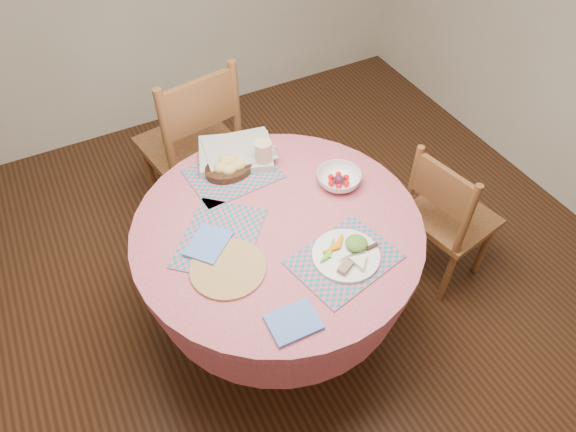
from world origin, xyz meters
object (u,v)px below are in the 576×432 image
wicker_trivet (228,268)px  chair_right (446,216)px  dining_table (278,254)px  latte_mug (264,154)px  chair_back (194,144)px  fruit_bowl (339,179)px  bread_bowl (229,166)px  dinner_plate (348,254)px

wicker_trivet → chair_right: bearing=0.7°
dining_table → latte_mug: bearing=72.5°
chair_back → wicker_trivet: size_ratio=3.53×
chair_right → wicker_trivet: 1.22m
dining_table → chair_right: size_ratio=1.44×
wicker_trivet → dining_table: bearing=23.2°
dining_table → fruit_bowl: 0.43m
latte_mug → chair_right: bearing=-30.4°
fruit_bowl → bread_bowl: bearing=143.4°
chair_back → wicker_trivet: bearing=68.7°
bread_bowl → fruit_bowl: size_ratio=1.05×
chair_right → bread_bowl: size_ratio=3.74×
dining_table → bread_bowl: bread_bowl is taller
chair_right → chair_back: size_ratio=0.81×
chair_back → latte_mug: bearing=97.9°
wicker_trivet → dinner_plate: (0.45, -0.17, 0.02)m
dinner_plate → bread_bowl: size_ratio=1.18×
chair_back → fruit_bowl: bearing=107.6°
bread_bowl → latte_mug: bearing=-12.8°
dinner_plate → fruit_bowl: 0.43m
chair_back → fruit_bowl: chair_back is taller
latte_mug → fruit_bowl: (0.24, -0.27, -0.04)m
chair_right → dinner_plate: size_ratio=3.17×
dining_table → bread_bowl: size_ratio=5.39×
dining_table → fruit_bowl: size_ratio=5.65×
fruit_bowl → chair_back: bearing=117.0°
dining_table → chair_right: 0.92m
wicker_trivet → dinner_plate: dinner_plate is taller
dining_table → wicker_trivet: bearing=-156.8°
dinner_plate → latte_mug: latte_mug is taller
chair_back → wicker_trivet: chair_back is taller
chair_right → chair_back: chair_back is taller
wicker_trivet → fruit_bowl: size_ratio=1.37×
dining_table → chair_right: chair_right is taller
chair_back → bread_bowl: bearing=81.8°
dinner_plate → latte_mug: 0.65m
dining_table → wicker_trivet: (-0.28, -0.12, 0.20)m
wicker_trivet → bread_bowl: 0.57m
bread_bowl → fruit_bowl: bread_bowl is taller
chair_right → wicker_trivet: bearing=80.0°
chair_back → fruit_bowl: (0.42, -0.82, 0.23)m
chair_right → fruit_bowl: 0.67m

